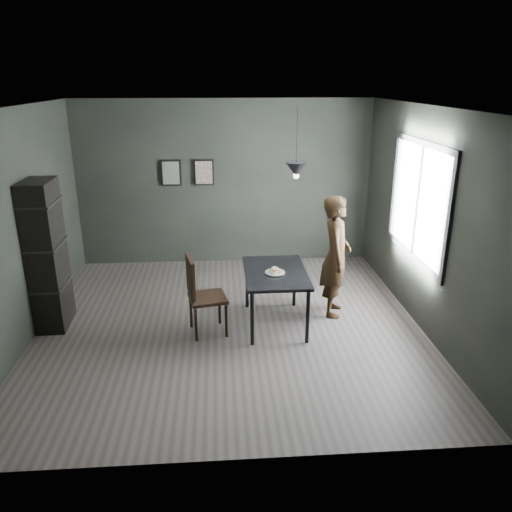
{
  "coord_description": "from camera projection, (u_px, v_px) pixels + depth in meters",
  "views": [
    {
      "loc": [
        -0.1,
        -5.97,
        3.13
      ],
      "look_at": [
        0.35,
        0.05,
        0.95
      ],
      "focal_mm": 35.0,
      "sensor_mm": 36.0,
      "label": 1
    }
  ],
  "objects": [
    {
      "name": "woman",
      "position": [
        336.0,
        256.0,
        6.73
      ],
      "size": [
        0.53,
        0.69,
        1.67
      ],
      "primitive_type": "imported",
      "rotation": [
        0.0,
        0.0,
        1.34
      ],
      "color": "black",
      "rests_on": "ground"
    },
    {
      "name": "cafe_table",
      "position": [
        275.0,
        277.0,
        6.48
      ],
      "size": [
        0.8,
        1.2,
        0.75
      ],
      "color": "black",
      "rests_on": "ground"
    },
    {
      "name": "window_assembly",
      "position": [
        418.0,
        201.0,
        6.48
      ],
      "size": [
        0.04,
        1.96,
        1.56
      ],
      "color": "white",
      "rests_on": "ground"
    },
    {
      "name": "white_plate",
      "position": [
        275.0,
        273.0,
        6.38
      ],
      "size": [
        0.23,
        0.23,
        0.01
      ],
      "primitive_type": "cylinder",
      "color": "white",
      "rests_on": "cafe_table"
    },
    {
      "name": "framed_print_left",
      "position": [
        171.0,
        173.0,
        8.37
      ],
      "size": [
        0.34,
        0.04,
        0.44
      ],
      "color": "black",
      "rests_on": "ground"
    },
    {
      "name": "framed_print_right",
      "position": [
        204.0,
        172.0,
        8.41
      ],
      "size": [
        0.34,
        0.04,
        0.44
      ],
      "color": "black",
      "rests_on": "ground"
    },
    {
      "name": "back_wall",
      "position": [
        225.0,
        183.0,
        8.53
      ],
      "size": [
        5.0,
        0.1,
        2.8
      ],
      "primitive_type": "cube",
      "color": "black",
      "rests_on": "ground"
    },
    {
      "name": "shelf_unit",
      "position": [
        47.0,
        256.0,
        6.36
      ],
      "size": [
        0.39,
        0.66,
        1.94
      ],
      "primitive_type": "cube",
      "rotation": [
        0.0,
        0.0,
        0.03
      ],
      "color": "black",
      "rests_on": "ground"
    },
    {
      "name": "ceiling",
      "position": [
        226.0,
        107.0,
        5.71
      ],
      "size": [
        5.0,
        5.0,
        0.02
      ],
      "color": "silver",
      "rests_on": "ground"
    },
    {
      "name": "pendant_lamp",
      "position": [
        296.0,
        169.0,
        6.12
      ],
      "size": [
        0.28,
        0.28,
        0.86
      ],
      "color": "black",
      "rests_on": "ground"
    },
    {
      "name": "wood_chair",
      "position": [
        200.0,
        291.0,
        6.26
      ],
      "size": [
        0.53,
        0.53,
        1.04
      ],
      "rotation": [
        0.0,
        0.0,
        0.21
      ],
      "color": "black",
      "rests_on": "ground"
    },
    {
      "name": "donut_pile",
      "position": [
        275.0,
        271.0,
        6.37
      ],
      "size": [
        0.16,
        0.17,
        0.07
      ],
      "rotation": [
        0.0,
        0.0,
        -0.01
      ],
      "color": "#F4E1BE",
      "rests_on": "white_plate"
    },
    {
      "name": "ground",
      "position": [
        230.0,
        325.0,
        6.66
      ],
      "size": [
        5.0,
        5.0,
        0.0
      ],
      "primitive_type": "plane",
      "color": "#37322F",
      "rests_on": "ground"
    }
  ]
}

